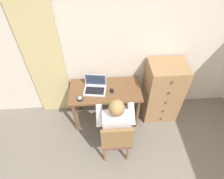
{
  "coord_description": "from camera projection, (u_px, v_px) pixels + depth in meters",
  "views": [
    {
      "loc": [
        -0.25,
        -0.24,
        2.9
      ],
      "look_at": [
        -0.11,
        1.75,
        0.84
      ],
      "focal_mm": 30.68,
      "sensor_mm": 36.0,
      "label": 1
    }
  ],
  "objects": [
    {
      "name": "wall_back",
      "position": [
        117.0,
        49.0,
        2.89
      ],
      "size": [
        4.8,
        0.05,
        2.5
      ],
      "primitive_type": "cube",
      "color": "beige",
      "rests_on": "ground_plane"
    },
    {
      "name": "curtain_panel",
      "position": [
        45.0,
        63.0,
        2.9
      ],
      "size": [
        0.55,
        0.03,
        2.19
      ],
      "primitive_type": "cube",
      "color": "#CCB77A",
      "rests_on": "ground_plane"
    },
    {
      "name": "desk",
      "position": [
        105.0,
        95.0,
        3.09
      ],
      "size": [
        1.13,
        0.56,
        0.74
      ],
      "color": "brown",
      "rests_on": "ground_plane"
    },
    {
      "name": "dresser",
      "position": [
        162.0,
        92.0,
        3.22
      ],
      "size": [
        0.58,
        0.5,
        1.12
      ],
      "color": "#9E754C",
      "rests_on": "ground_plane"
    },
    {
      "name": "chair",
      "position": [
        116.0,
        138.0,
        2.69
      ],
      "size": [
        0.42,
        0.4,
        0.88
      ],
      "color": "brown",
      "rests_on": "ground_plane"
    },
    {
      "name": "person_seated",
      "position": [
        115.0,
        120.0,
        2.68
      ],
      "size": [
        0.53,
        0.59,
        1.19
      ],
      "color": "#6B84AD",
      "rests_on": "ground_plane"
    },
    {
      "name": "laptop",
      "position": [
        95.0,
        87.0,
        2.98
      ],
      "size": [
        0.37,
        0.3,
        0.24
      ],
      "color": "#B7BABF",
      "rests_on": "desk"
    },
    {
      "name": "computer_mouse",
      "position": [
        112.0,
        91.0,
        2.97
      ],
      "size": [
        0.07,
        0.1,
        0.03
      ],
      "primitive_type": "ellipsoid",
      "rotation": [
        0.0,
        0.0,
        0.05
      ],
      "color": "black",
      "rests_on": "desk"
    },
    {
      "name": "desk_clock",
      "position": [
        80.0,
        99.0,
        2.86
      ],
      "size": [
        0.09,
        0.09,
        0.03
      ],
      "color": "black",
      "rests_on": "desk"
    }
  ]
}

